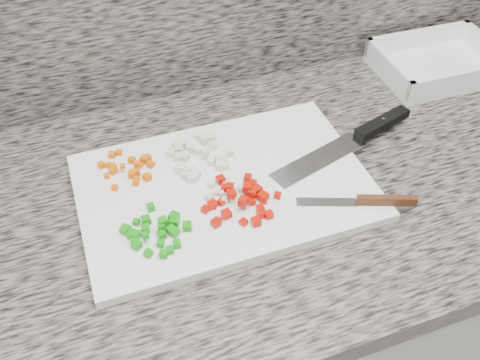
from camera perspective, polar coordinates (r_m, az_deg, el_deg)
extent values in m
cube|color=silver|center=(1.26, 0.47, -15.81)|extent=(3.92, 0.62, 0.86)
cube|color=#67625B|center=(0.90, 0.64, -1.48)|extent=(3.96, 0.64, 0.04)
cube|color=white|center=(0.87, -1.69, -0.76)|extent=(0.47, 0.31, 0.02)
cube|color=#D15B04|center=(0.92, -11.48, 2.09)|extent=(0.01, 0.01, 0.01)
cube|color=#D15B04|center=(0.92, -9.84, 2.32)|extent=(0.01, 0.01, 0.01)
cube|color=#D15B04|center=(0.90, -11.01, 1.69)|extent=(0.01, 0.01, 0.01)
cube|color=#D15B04|center=(0.91, -10.74, 1.58)|extent=(0.01, 0.01, 0.01)
cube|color=#D15B04|center=(0.92, -13.84, 1.55)|extent=(0.01, 0.01, 0.01)
cube|color=#D15B04|center=(0.89, -11.43, 0.62)|extent=(0.01, 0.01, 0.01)
cube|color=#D15B04|center=(0.94, -12.78, 2.89)|extent=(0.01, 0.01, 0.01)
cube|color=#D15B04|center=(0.91, -13.39, 1.02)|extent=(0.01, 0.01, 0.01)
cube|color=#D15B04|center=(0.94, -13.50, 2.66)|extent=(0.01, 0.01, 0.01)
cube|color=#D15B04|center=(0.88, -11.06, -0.26)|extent=(0.01, 0.01, 0.01)
cube|color=#D15B04|center=(0.88, -9.88, 0.31)|extent=(0.02, 0.02, 0.01)
cube|color=#D15B04|center=(0.92, -14.56, 1.57)|extent=(0.01, 0.01, 0.01)
cube|color=#D15B04|center=(0.88, -13.22, -0.80)|extent=(0.01, 0.01, 0.01)
cube|color=#D15B04|center=(0.90, -10.96, 0.84)|extent=(0.01, 0.01, 0.01)
cube|color=#D15B04|center=(0.91, -13.37, 1.40)|extent=(0.01, 0.01, 0.01)
cube|color=#D15B04|center=(0.92, -10.13, 2.19)|extent=(0.02, 0.02, 0.01)
cube|color=#D15B04|center=(0.90, -12.45, 1.45)|extent=(0.01, 0.01, 0.01)
cube|color=#D15B04|center=(0.88, -10.95, 0.10)|extent=(0.01, 0.01, 0.01)
cube|color=#D15B04|center=(0.90, -14.03, 0.45)|extent=(0.01, 0.01, 0.01)
cube|color=#D15B04|center=(0.91, -9.50, 1.67)|extent=(0.01, 0.01, 0.01)
cube|color=beige|center=(0.87, -5.29, 0.21)|extent=(0.01, 0.01, 0.01)
cube|color=beige|center=(0.92, -1.04, 2.97)|extent=(0.01, 0.01, 0.01)
cube|color=beige|center=(0.93, -5.40, 3.37)|extent=(0.02, 0.02, 0.01)
cube|color=beige|center=(0.94, -3.79, 4.34)|extent=(0.02, 0.02, 0.01)
cube|color=beige|center=(0.92, -7.36, 2.98)|extent=(0.02, 0.02, 0.01)
cube|color=beige|center=(0.89, -2.16, 1.52)|extent=(0.02, 0.02, 0.01)
cube|color=beige|center=(0.95, -4.45, 4.73)|extent=(0.01, 0.01, 0.01)
cube|color=beige|center=(0.93, -6.54, 3.25)|extent=(0.02, 0.02, 0.01)
cube|color=beige|center=(0.91, -5.83, 2.45)|extent=(0.02, 0.02, 0.01)
cube|color=beige|center=(0.90, -3.70, 3.00)|extent=(0.01, 0.01, 0.01)
cube|color=beige|center=(0.90, -2.59, 2.29)|extent=(0.01, 0.01, 0.01)
cube|color=beige|center=(0.90, -1.99, 1.98)|extent=(0.02, 0.02, 0.01)
cube|color=beige|center=(0.89, -6.42, 1.29)|extent=(0.02, 0.02, 0.01)
cube|color=beige|center=(0.91, -6.55, 2.45)|extent=(0.02, 0.02, 0.01)
cube|color=beige|center=(0.95, -2.92, 4.57)|extent=(0.01, 0.01, 0.01)
cube|color=beige|center=(0.89, -5.74, 1.08)|extent=(0.01, 0.01, 0.01)
cube|color=beige|center=(0.88, -5.84, 0.62)|extent=(0.02, 0.02, 0.01)
cube|color=beige|center=(0.93, -6.20, 3.80)|extent=(0.01, 0.01, 0.01)
cube|color=beige|center=(0.89, -1.61, 1.47)|extent=(0.01, 0.01, 0.01)
cube|color=beige|center=(0.88, -5.09, 1.00)|extent=(0.02, 0.02, 0.01)
cube|color=beige|center=(0.87, -4.96, 0.38)|extent=(0.02, 0.02, 0.01)
cube|color=beige|center=(0.94, -6.76, 3.70)|extent=(0.01, 0.01, 0.01)
cube|color=beige|center=(0.90, -3.08, 2.00)|extent=(0.01, 0.01, 0.01)
cube|color=beige|center=(0.92, -4.55, 3.05)|extent=(0.01, 0.01, 0.01)
cube|color=beige|center=(0.94, -6.50, 3.80)|extent=(0.01, 0.01, 0.01)
cube|color=beige|center=(0.93, -2.88, 3.67)|extent=(0.01, 0.01, 0.01)
cube|color=beige|center=(0.88, -4.82, 0.71)|extent=(0.02, 0.02, 0.01)
cube|color=beige|center=(0.91, -5.86, 2.66)|extent=(0.01, 0.01, 0.01)
cube|color=#138B0C|center=(0.80, -8.40, -4.90)|extent=(0.01, 0.01, 0.01)
cube|color=#138B0C|center=(0.82, -10.01, -4.21)|extent=(0.01, 0.01, 0.01)
cube|color=#138B0C|center=(0.78, -7.50, -7.40)|extent=(0.01, 0.01, 0.01)
cube|color=#138B0C|center=(0.81, -6.99, -4.43)|extent=(0.02, 0.02, 0.01)
cube|color=#138B0C|center=(0.79, -10.10, -5.84)|extent=(0.01, 0.01, 0.01)
cube|color=#138B0C|center=(0.81, -10.08, -5.10)|extent=(0.01, 0.01, 0.01)
cube|color=#138B0C|center=(0.81, -12.12, -5.15)|extent=(0.02, 0.02, 0.01)
cube|color=#138B0C|center=(0.80, -7.04, -5.54)|extent=(0.02, 0.02, 0.01)
cube|color=#138B0C|center=(0.78, -6.75, -6.78)|extent=(0.01, 0.01, 0.01)
cube|color=#138B0C|center=(0.79, -10.97, -6.80)|extent=(0.02, 0.02, 0.01)
cube|color=#138B0C|center=(0.81, -7.05, -3.92)|extent=(0.02, 0.02, 0.01)
cube|color=#138B0C|center=(0.80, -8.20, -4.42)|extent=(0.01, 0.01, 0.01)
cube|color=#138B0C|center=(0.84, -9.50, -2.88)|extent=(0.01, 0.01, 0.01)
cube|color=#138B0C|center=(0.82, -11.01, -4.41)|extent=(0.01, 0.01, 0.01)
cube|color=#138B0C|center=(0.80, -7.34, -5.29)|extent=(0.02, 0.02, 0.01)
cube|color=#138B0C|center=(0.78, -9.77, -7.68)|extent=(0.01, 0.01, 0.01)
cube|color=#138B0C|center=(0.79, -8.45, -6.67)|extent=(0.01, 0.01, 0.01)
cube|color=#138B0C|center=(0.77, -8.17, -7.82)|extent=(0.01, 0.01, 0.01)
cube|color=#138B0C|center=(0.80, -11.38, -5.74)|extent=(0.02, 0.02, 0.01)
cube|color=#138B0C|center=(0.80, -11.15, -5.80)|extent=(0.02, 0.02, 0.01)
cube|color=#138B0C|center=(0.80, -5.65, -4.92)|extent=(0.02, 0.02, 0.01)
cube|color=#138B0C|center=(0.80, -8.36, -5.81)|extent=(0.01, 0.01, 0.01)
cube|color=#138B0C|center=(0.79, -11.12, -6.56)|extent=(0.01, 0.01, 0.01)
cube|color=#B50F02|center=(0.81, -2.37, -4.43)|extent=(0.02, 0.02, 0.01)
cube|color=#B50F02|center=(0.85, 1.00, -1.11)|extent=(0.02, 0.02, 0.01)
cube|color=#B50F02|center=(0.83, -3.09, -2.71)|extent=(0.01, 0.01, 0.01)
cube|color=#B50F02|center=(0.85, 1.37, -1.24)|extent=(0.02, 0.02, 0.01)
cube|color=#B50F02|center=(0.84, 2.48, -1.77)|extent=(0.02, 0.02, 0.01)
cube|color=#B50F02|center=(0.84, 0.80, -0.79)|extent=(0.02, 0.02, 0.01)
cube|color=#B50F02|center=(0.81, -1.46, -3.64)|extent=(0.02, 0.02, 0.01)
cube|color=#B50F02|center=(0.82, 2.19, -3.10)|extent=(0.01, 0.01, 0.01)
cube|color=#B50F02|center=(0.83, 1.26, -2.31)|extent=(0.01, 0.01, 0.01)
cube|color=#B50F02|center=(0.86, 1.34, -0.45)|extent=(0.02, 0.02, 0.01)
cube|color=#B50F02|center=(0.83, -0.98, -1.48)|extent=(0.02, 0.02, 0.01)
cube|color=#B50F02|center=(0.84, 4.03, -1.63)|extent=(0.01, 0.01, 0.01)
cube|color=#B50F02|center=(0.80, 1.72, -4.45)|extent=(0.01, 0.01, 0.01)
cube|color=#B50F02|center=(0.84, 2.58, -2.11)|extent=(0.01, 0.01, 0.01)
cube|color=#B50F02|center=(0.84, -1.08, -0.80)|extent=(0.02, 0.02, 0.01)
cube|color=#B50F02|center=(0.81, 3.08, -3.69)|extent=(0.01, 0.01, 0.01)
cube|color=#B50F02|center=(0.80, -2.61, -4.57)|extent=(0.02, 0.02, 0.01)
cube|color=#B50F02|center=(0.80, 0.38, -4.49)|extent=(0.01, 0.01, 0.01)
cube|color=#B50F02|center=(0.87, 0.85, 0.25)|extent=(0.02, 0.02, 0.01)
cube|color=#B50F02|center=(0.83, 1.32, -1.33)|extent=(0.02, 0.02, 0.01)
cube|color=#B50F02|center=(0.85, -1.65, -0.86)|extent=(0.01, 0.01, 0.01)
cube|color=#B50F02|center=(0.83, -2.00, -2.35)|extent=(0.01, 0.01, 0.01)
cube|color=#B50F02|center=(0.82, -3.73, -3.13)|extent=(0.01, 0.01, 0.01)
cube|color=#B50F02|center=(0.83, -0.87, -1.54)|extent=(0.01, 0.01, 0.01)
cube|color=#B50F02|center=(0.81, 2.29, -3.63)|extent=(0.01, 0.01, 0.01)
cube|color=#B50F02|center=(0.87, -2.08, 0.04)|extent=(0.01, 0.01, 0.01)
cube|color=#B50F02|center=(0.85, 1.81, -1.08)|extent=(0.02, 0.02, 0.01)
cube|color=#B50F02|center=(0.83, -2.87, -2.54)|extent=(0.01, 0.01, 0.01)
cube|color=#B50F02|center=(0.82, 0.33, -2.33)|extent=(0.02, 0.02, 0.01)
cube|color=beige|center=(0.86, -3.06, -0.47)|extent=(0.01, 0.01, 0.01)
cube|color=beige|center=(0.87, -1.47, 0.09)|extent=(0.01, 0.01, 0.01)
cube|color=beige|center=(0.84, -0.73, -2.09)|extent=(0.01, 0.01, 0.01)
cube|color=beige|center=(0.85, -1.99, -1.45)|extent=(0.01, 0.01, 0.01)
cube|color=beige|center=(0.85, 0.05, -0.97)|extent=(0.01, 0.01, 0.01)
cube|color=beige|center=(0.85, -0.61, -1.36)|extent=(0.01, 0.01, 0.01)
cube|color=beige|center=(0.85, -1.19, -1.05)|extent=(0.01, 0.01, 0.01)
cube|color=beige|center=(0.87, -1.71, -0.06)|extent=(0.01, 0.01, 0.01)
cube|color=beige|center=(0.84, -3.23, -1.85)|extent=(0.01, 0.01, 0.01)
cube|color=beige|center=(0.84, -3.51, -1.79)|extent=(0.01, 0.01, 0.01)
cube|color=beige|center=(0.84, -1.09, -1.59)|extent=(0.01, 0.01, 0.01)
cube|color=beige|center=(0.83, -1.60, -2.19)|extent=(0.01, 0.01, 0.01)
cube|color=beige|center=(0.85, -2.66, -1.34)|extent=(0.01, 0.01, 0.01)
cube|color=beige|center=(0.86, -1.16, -0.25)|extent=(0.01, 0.01, 0.01)
cube|color=silver|center=(0.92, 8.40, 2.17)|extent=(0.19, 0.09, 0.00)
cube|color=black|center=(1.01, 14.94, 5.91)|extent=(0.12, 0.06, 0.02)
cylinder|color=silver|center=(1.00, 15.03, 6.31)|extent=(0.01, 0.01, 0.00)
cube|color=silver|center=(0.85, 9.18, -2.40)|extent=(0.09, 0.05, 0.00)
cube|color=#4E2513|center=(0.86, 15.38, -2.11)|extent=(0.09, 0.04, 0.02)
cylinder|color=silver|center=(0.85, 15.49, -1.70)|extent=(0.01, 0.01, 0.00)
cube|color=white|center=(1.22, 20.24, 11.07)|extent=(0.26, 0.19, 0.01)
cube|color=white|center=(1.27, 18.45, 14.14)|extent=(0.25, 0.02, 0.04)
cube|color=white|center=(1.16, 22.80, 9.82)|extent=(0.25, 0.02, 0.04)
cube|color=white|center=(1.14, 15.59, 11.44)|extent=(0.02, 0.18, 0.04)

